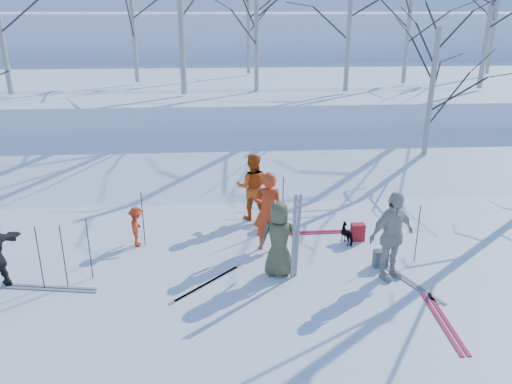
{
  "coord_description": "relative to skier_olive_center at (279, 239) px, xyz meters",
  "views": [
    {
      "loc": [
        -0.76,
        -9.34,
        5.29
      ],
      "look_at": [
        0.0,
        1.5,
        1.3
      ],
      "focal_mm": 35.0,
      "sensor_mm": 36.0,
      "label": 1
    }
  ],
  "objects": [
    {
      "name": "ground",
      "position": [
        -0.37,
        0.04,
        -0.81
      ],
      "size": [
        120.0,
        120.0,
        0.0
      ],
      "primitive_type": "plane",
      "color": "white",
      "rests_on": "ground"
    },
    {
      "name": "snow_ramp",
      "position": [
        -0.37,
        7.04,
        -0.66
      ],
      "size": [
        70.0,
        9.49,
        4.12
      ],
      "primitive_type": "cube",
      "rotation": [
        0.3,
        0.0,
        0.0
      ],
      "color": "white",
      "rests_on": "ground"
    },
    {
      "name": "snow_plateau",
      "position": [
        -0.37,
        17.04,
        0.19
      ],
      "size": [
        70.0,
        18.0,
        2.2
      ],
      "primitive_type": "cube",
      "color": "white",
      "rests_on": "ground"
    },
    {
      "name": "far_hill",
      "position": [
        -0.37,
        38.04,
        1.19
      ],
      "size": [
        90.0,
        30.0,
        6.0
      ],
      "primitive_type": "cube",
      "color": "white",
      "rests_on": "ground"
    },
    {
      "name": "skier_olive_center",
      "position": [
        0.0,
        0.0,
        0.0
      ],
      "size": [
        0.82,
        0.56,
        1.62
      ],
      "primitive_type": "imported",
      "rotation": [
        0.0,
        0.0,
        3.08
      ],
      "color": "#4E4F2F",
      "rests_on": "ground"
    },
    {
      "name": "skier_red_north",
      "position": [
        -0.12,
        1.23,
        0.13
      ],
      "size": [
        0.7,
        0.48,
        1.88
      ],
      "primitive_type": "imported",
      "rotation": [
        0.0,
        0.0,
        3.1
      ],
      "color": "red",
      "rests_on": "ground"
    },
    {
      "name": "skier_redor_behind",
      "position": [
        -0.36,
        3.04,
        0.08
      ],
      "size": [
        0.94,
        0.76,
        1.79
      ],
      "primitive_type": "imported",
      "rotation": [
        0.0,
        0.0,
        3.04
      ],
      "color": "#C74B0F",
      "rests_on": "ground"
    },
    {
      "name": "skier_red_seated",
      "position": [
        -3.18,
        1.59,
        -0.33
      ],
      "size": [
        0.39,
        0.64,
        0.97
      ],
      "primitive_type": "imported",
      "rotation": [
        0.0,
        0.0,
        1.62
      ],
      "color": "red",
      "rests_on": "ground"
    },
    {
      "name": "skier_cream_east",
      "position": [
        2.27,
        -0.29,
        0.14
      ],
      "size": [
        1.2,
        0.87,
        1.9
      ],
      "primitive_type": "imported",
      "rotation": [
        0.0,
        0.0,
        0.42
      ],
      "color": "beige",
      "rests_on": "ground"
    },
    {
      "name": "dog",
      "position": [
        1.83,
        1.37,
        -0.58
      ],
      "size": [
        0.43,
        0.61,
        0.47
      ],
      "primitive_type": "imported",
      "rotation": [
        0.0,
        0.0,
        3.49
      ],
      "color": "black",
      "rests_on": "ground"
    },
    {
      "name": "upright_ski_left",
      "position": [
        0.27,
        -0.23,
        0.14
      ],
      "size": [
        0.08,
        0.16,
        1.9
      ],
      "primitive_type": "cube",
      "rotation": [
        0.07,
        0.0,
        0.1
      ],
      "color": "silver",
      "rests_on": "ground"
    },
    {
      "name": "upright_ski_right",
      "position": [
        0.36,
        -0.2,
        0.14
      ],
      "size": [
        0.11,
        0.23,
        1.89
      ],
      "primitive_type": "cube",
      "rotation": [
        0.1,
        0.0,
        0.17
      ],
      "color": "silver",
      "rests_on": "ground"
    },
    {
      "name": "ski_pair_a",
      "position": [
        -4.64,
        -0.28,
        -0.8
      ],
      "size": [
        0.82,
        1.97,
        0.02
      ],
      "primitive_type": null,
      "rotation": [
        0.0,
        0.0,
        1.41
      ],
      "color": "silver",
      "rests_on": "ground"
    },
    {
      "name": "ski_pair_b",
      "position": [
        1.19,
        1.99,
        -0.8
      ],
      "size": [
        0.26,
        1.91,
        0.02
      ],
      "primitive_type": null,
      "rotation": [
        0.0,
        0.0,
        1.59
      ],
      "color": "#B01931",
      "rests_on": "ground"
    },
    {
      "name": "ski_pair_c",
      "position": [
        2.65,
        -0.52,
        -0.8
      ],
      "size": [
        1.48,
        2.03,
        0.02
      ],
      "primitive_type": null,
      "rotation": [
        0.0,
        0.0,
        0.37
      ],
      "color": "silver",
      "rests_on": "ground"
    },
    {
      "name": "ski_pair_d",
      "position": [
        2.77,
        -1.96,
        -0.8
      ],
      "size": [
        0.36,
        1.92,
        0.02
      ],
      "primitive_type": null,
      "rotation": [
        0.0,
        0.0,
        -0.04
      ],
      "color": "#B01931",
      "rests_on": "ground"
    },
    {
      "name": "ski_pair_e",
      "position": [
        -1.5,
        -0.31,
        -0.8
      ],
      "size": [
        2.1,
        2.1,
        0.02
      ],
      "primitive_type": null,
      "rotation": [
        0.0,
        0.0,
        -0.77
      ],
      "color": "silver",
      "rests_on": "ground"
    },
    {
      "name": "ski_pole_a",
      "position": [
        -4.33,
        -0.19,
        -0.14
      ],
      "size": [
        0.02,
        0.02,
        1.34
      ],
      "primitive_type": "cylinder",
      "color": "black",
      "rests_on": "ground"
    },
    {
      "name": "ski_pole_b",
      "position": [
        -3.02,
        1.6,
        -0.14
      ],
      "size": [
        0.02,
        0.02,
        1.34
      ],
      "primitive_type": "cylinder",
      "color": "black",
      "rests_on": "ground"
    },
    {
      "name": "ski_pole_c",
      "position": [
        0.03,
        2.22,
        -0.14
      ],
      "size": [
        0.02,
        0.02,
        1.34
      ],
      "primitive_type": "cylinder",
      "color": "black",
      "rests_on": "ground"
    },
    {
      "name": "ski_pole_d",
      "position": [
        -3.9,
        0.11,
        -0.14
      ],
      "size": [
        0.02,
        0.02,
        1.34
      ],
      "primitive_type": "cylinder",
      "color": "black",
      "rests_on": "ground"
    },
    {
      "name": "ski_pole_e",
      "position": [
        2.82,
        0.76,
        -0.14
      ],
      "size": [
        0.02,
        0.02,
        1.34
      ],
      "primitive_type": "cylinder",
      "color": "black",
      "rests_on": "ground"
    },
    {
      "name": "ski_pole_f",
      "position": [
        -4.78,
        -0.24,
        -0.14
      ],
      "size": [
        0.02,
        0.02,
        1.34
      ],
      "primitive_type": "cylinder",
      "color": "black",
      "rests_on": "ground"
    },
    {
      "name": "ski_pole_g",
      "position": [
        0.39,
        2.49,
        -0.14
      ],
      "size": [
        0.02,
        0.02,
        1.34
      ],
      "primitive_type": "cylinder",
      "color": "black",
      "rests_on": "ground"
    },
    {
      "name": "ski_pole_h",
      "position": [
        3.08,
        0.33,
        -0.14
      ],
      "size": [
        0.02,
        0.02,
        1.34
      ],
      "primitive_type": "cylinder",
      "color": "black",
      "rests_on": "ground"
    },
    {
      "name": "backpack_red",
      "position": [
        2.1,
        1.51,
        -0.6
      ],
      "size": [
        0.32,
        0.22,
        0.42
      ],
      "primitive_type": "cube",
      "color": "#AA1A20",
      "rests_on": "ground"
    },
    {
      "name": "backpack_grey",
      "position": [
        2.25,
        0.17,
        -0.62
      ],
      "size": [
        0.3,
        0.2,
        0.38
      ],
      "primitive_type": "cube",
      "color": "#4F5156",
      "rests_on": "ground"
    },
    {
      "name": "backpack_dark",
      "position": [
        0.06,
        2.37,
        -0.61
      ],
      "size": [
        0.34,
        0.24,
        0.4
      ],
      "primitive_type": "cube",
      "color": "black",
      "rests_on": "ground"
    },
    {
      "name": "birch_plateau_a",
      "position": [
        9.61,
        10.97,
        4.77
      ],
      "size": [
        5.33,
        5.33,
        6.76
      ],
      "primitive_type": null,
      "color": "silver",
      "rests_on": "snow_plateau"
    },
    {
      "name": "birch_plateau_c",
      "position": [
        0.33,
        11.25,
        3.91
      ],
      "size": [
        4.13,
        4.13,
        5.04
      ],
      "primitive_type": null,
      "color": "silver",
      "rests_on": "snow_plateau"
    },
    {
      "name": "birch_plateau_d",
      "position": [
        6.95,
        12.63,
        3.85
      ],
      "size": [
        4.04,
        4.04,
        4.91
      ],
      "primitive_type": null,
      "color": "silver",
      "rests_on": "snow_plateau"
    },
    {
      "name": "birch_plateau_f",
      "position": [
        0.31,
        16.7,
        4.2
      ],
      "size": [
        4.54,
        4.54,
        5.63
      ],
      "primitive_type": null,
      "color": "silver",
      "rests_on": "snow_plateau"
    },
    {
      "name": "birch_plateau_g",
      "position": [
        12.39,
        15.69,
        4.11
      ],
      "size": [
        4.41,
        4.41,
        5.45
      ],
      "primitive_type": null,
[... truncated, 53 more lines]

